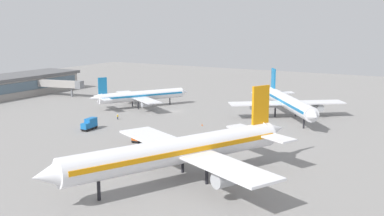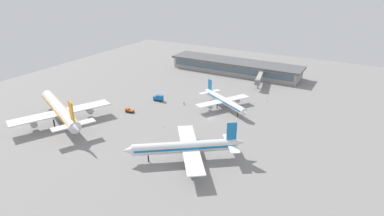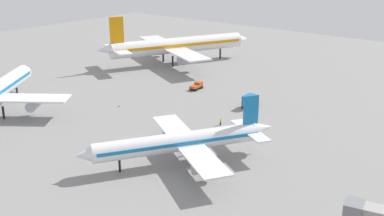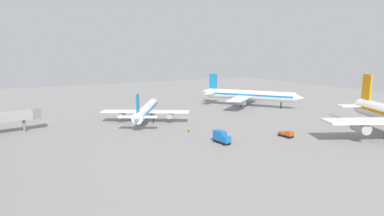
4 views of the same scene
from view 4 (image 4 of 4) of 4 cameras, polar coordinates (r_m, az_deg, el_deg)
The scene contains 9 objects.
ground at distance 123.16m, azimuth -1.50°, elevation -1.71°, with size 288.00×288.00×0.00m, color gray.
airplane_at_gate at distance 116.65m, azimuth -8.02°, elevation -0.33°, with size 34.50×28.95×11.74m.
airplane_distant at distance 149.68m, azimuth 9.90°, elevation 2.23°, with size 40.08×33.93×14.34m.
catering_truck at distance 89.53m, azimuth 5.14°, elevation -5.07°, with size 5.76×2.64×3.30m.
pushback_tractor at distance 99.38m, azimuth 16.20°, elevation -4.36°, with size 4.58×2.62×1.90m.
ground_crew_worker at distance 101.33m, azimuth -0.59°, elevation -3.75°, with size 0.55×0.49×1.67m.
jet_bridge at distance 112.99m, azimuth -29.71°, elevation -1.42°, with size 6.92×20.55×6.74m.
safety_cone_near_gate at distance 121.01m, azimuth 9.69°, elevation -1.92°, with size 0.44×0.44×0.60m, color #EA590C.
safety_cone_mid_apron at distance 128.64m, azimuth -18.90°, elevation -1.61°, with size 0.44×0.44×0.60m, color #EA590C.
Camera 4 is at (106.93, -55.90, 24.70)m, focal length 30.57 mm.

